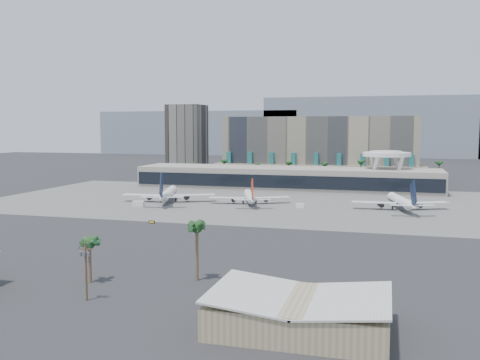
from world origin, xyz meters
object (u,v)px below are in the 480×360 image
(utility_pole, at_px, (86,266))
(service_vehicle_a, at_px, (138,204))
(airliner_left, at_px, (168,194))
(taxiway_sign, at_px, (152,222))
(airliner_right, at_px, (401,201))
(service_vehicle_b, at_px, (300,206))
(airliner_centre, at_px, (250,197))

(utility_pole, bearing_deg, service_vehicle_a, 111.76)
(airliner_left, xyz_separation_m, taxiway_sign, (16.28, -52.97, -3.41))
(airliner_right, distance_m, service_vehicle_b, 42.34)
(airliner_right, xyz_separation_m, taxiway_sign, (-87.92, -57.70, -3.16))
(airliner_right, relative_size, service_vehicle_a, 8.46)
(utility_pole, height_order, service_vehicle_b, utility_pole)
(utility_pole, height_order, airliner_centre, airliner_centre)
(airliner_right, distance_m, taxiway_sign, 105.21)
(utility_pole, bearing_deg, airliner_centre, 91.02)
(service_vehicle_a, bearing_deg, airliner_right, 2.22)
(airliner_left, relative_size, service_vehicle_b, 11.93)
(service_vehicle_a, bearing_deg, service_vehicle_b, 3.61)
(utility_pole, height_order, taxiway_sign, utility_pole)
(airliner_left, bearing_deg, service_vehicle_a, -129.60)
(airliner_right, height_order, service_vehicle_b, airliner_right)
(taxiway_sign, bearing_deg, airliner_left, 106.31)
(airliner_centre, relative_size, taxiway_sign, 16.03)
(airliner_centre, distance_m, airliner_right, 66.06)
(service_vehicle_b, height_order, taxiway_sign, service_vehicle_b)
(service_vehicle_b, bearing_deg, service_vehicle_a, -171.85)
(taxiway_sign, bearing_deg, service_vehicle_b, 47.49)
(utility_pole, distance_m, service_vehicle_a, 129.55)
(utility_pole, xyz_separation_m, service_vehicle_b, (21.73, 134.89, -6.19))
(airliner_centre, xyz_separation_m, service_vehicle_a, (-45.48, -20.75, -2.15))
(taxiway_sign, bearing_deg, service_vehicle_a, 121.78)
(service_vehicle_b, distance_m, taxiway_sign, 69.26)
(utility_pole, height_order, service_vehicle_a, utility_pole)
(airliner_centre, bearing_deg, service_vehicle_b, -32.57)
(airliner_left, height_order, airliner_right, airliner_left)
(airliner_left, distance_m, airliner_right, 104.31)
(airliner_left, height_order, airliner_centre, airliner_left)
(service_vehicle_a, height_order, taxiway_sign, service_vehicle_a)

